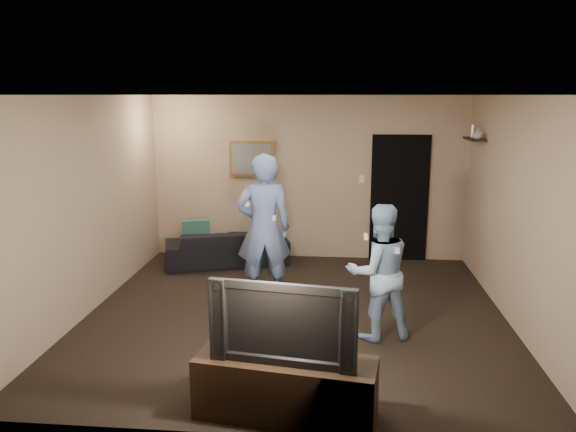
# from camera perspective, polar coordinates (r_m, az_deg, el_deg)

# --- Properties ---
(ground) EXTENTS (5.00, 5.00, 0.00)m
(ground) POSITION_cam_1_polar(r_m,az_deg,el_deg) (6.90, 0.76, -9.92)
(ground) COLOR black
(ground) RESTS_ON ground
(ceiling) EXTENTS (5.00, 5.00, 0.04)m
(ceiling) POSITION_cam_1_polar(r_m,az_deg,el_deg) (6.40, 0.83, 12.20)
(ceiling) COLOR silver
(ceiling) RESTS_ON wall_back
(wall_back) EXTENTS (5.00, 0.04, 2.60)m
(wall_back) POSITION_cam_1_polar(r_m,az_deg,el_deg) (8.98, 2.05, 3.88)
(wall_back) COLOR tan
(wall_back) RESTS_ON ground
(wall_front) EXTENTS (5.00, 0.04, 2.60)m
(wall_front) POSITION_cam_1_polar(r_m,az_deg,el_deg) (4.12, -1.94, -6.21)
(wall_front) COLOR tan
(wall_front) RESTS_ON ground
(wall_left) EXTENTS (0.04, 5.00, 2.60)m
(wall_left) POSITION_cam_1_polar(r_m,az_deg,el_deg) (7.16, -19.57, 1.04)
(wall_left) COLOR tan
(wall_left) RESTS_ON ground
(wall_right) EXTENTS (0.04, 5.00, 2.60)m
(wall_right) POSITION_cam_1_polar(r_m,az_deg,el_deg) (6.81, 22.27, 0.27)
(wall_right) COLOR tan
(wall_right) RESTS_ON ground
(sofa) EXTENTS (2.01, 1.27, 0.55)m
(sofa) POSITION_cam_1_polar(r_m,az_deg,el_deg) (8.83, -6.21, -3.13)
(sofa) COLOR black
(sofa) RESTS_ON ground
(throw_pillow) EXTENTS (0.44, 0.24, 0.42)m
(throw_pillow) POSITION_cam_1_polar(r_m,az_deg,el_deg) (8.89, -9.30, -1.76)
(throw_pillow) COLOR #1A5045
(throw_pillow) RESTS_ON sofa
(painting_frame) EXTENTS (0.72, 0.05, 0.57)m
(painting_frame) POSITION_cam_1_polar(r_m,az_deg,el_deg) (9.02, -3.70, 5.81)
(painting_frame) COLOR olive
(painting_frame) RESTS_ON wall_back
(painting_canvas) EXTENTS (0.62, 0.01, 0.47)m
(painting_canvas) POSITION_cam_1_polar(r_m,az_deg,el_deg) (8.99, -3.72, 5.79)
(painting_canvas) COLOR slate
(painting_canvas) RESTS_ON painting_frame
(doorway) EXTENTS (0.90, 0.06, 2.00)m
(doorway) POSITION_cam_1_polar(r_m,az_deg,el_deg) (9.04, 11.24, 1.77)
(doorway) COLOR black
(doorway) RESTS_ON ground
(light_switch) EXTENTS (0.08, 0.02, 0.12)m
(light_switch) POSITION_cam_1_polar(r_m,az_deg,el_deg) (8.95, 7.49, 3.75)
(light_switch) COLOR silver
(light_switch) RESTS_ON wall_back
(wall_shelf) EXTENTS (0.20, 0.60, 0.03)m
(wall_shelf) POSITION_cam_1_polar(r_m,az_deg,el_deg) (8.41, 18.41, 7.43)
(wall_shelf) COLOR black
(wall_shelf) RESTS_ON wall_right
(shelf_vase) EXTENTS (0.19, 0.19, 0.16)m
(shelf_vase) POSITION_cam_1_polar(r_m,az_deg,el_deg) (8.23, 18.75, 7.96)
(shelf_vase) COLOR #ADADB2
(shelf_vase) RESTS_ON wall_shelf
(shelf_figurine) EXTENTS (0.06, 0.06, 0.18)m
(shelf_figurine) POSITION_cam_1_polar(r_m,az_deg,el_deg) (8.53, 18.27, 8.21)
(shelf_figurine) COLOR silver
(shelf_figurine) RESTS_ON wall_shelf
(tv_console) EXTENTS (1.53, 0.69, 0.53)m
(tv_console) POSITION_cam_1_polar(r_m,az_deg,el_deg) (4.80, -0.25, -17.13)
(tv_console) COLOR black
(tv_console) RESTS_ON ground
(television) EXTENTS (1.19, 0.33, 0.68)m
(television) POSITION_cam_1_polar(r_m,az_deg,el_deg) (4.53, -0.26, -10.48)
(television) COLOR black
(television) RESTS_ON tv_console
(wii_player_left) EXTENTS (0.76, 0.57, 1.90)m
(wii_player_left) POSITION_cam_1_polar(r_m,az_deg,el_deg) (7.08, -2.49, -1.27)
(wii_player_left) COLOR #708CC2
(wii_player_left) RESTS_ON ground
(wii_player_right) EXTENTS (0.85, 0.74, 1.49)m
(wii_player_right) POSITION_cam_1_polar(r_m,az_deg,el_deg) (6.11, 9.20, -5.64)
(wii_player_right) COLOR #96C0DB
(wii_player_right) RESTS_ON ground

